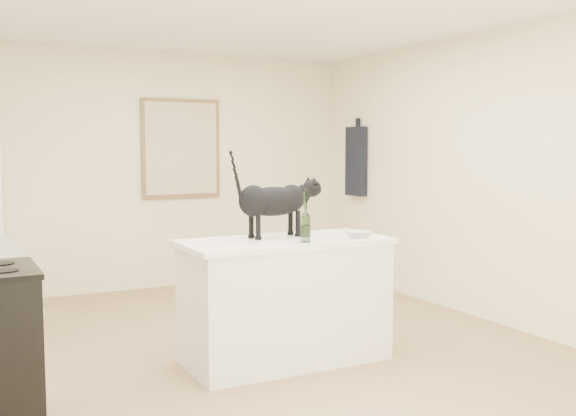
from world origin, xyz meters
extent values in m
plane|color=#91784D|center=(0.00, 0.00, 0.00)|extent=(5.50, 5.50, 0.00)
plane|color=white|center=(0.00, 0.00, 2.60)|extent=(5.50, 5.50, 0.00)
plane|color=beige|center=(0.00, 2.75, 1.30)|extent=(4.50, 0.00, 4.50)
plane|color=beige|center=(2.25, 0.00, 1.30)|extent=(0.00, 5.50, 5.50)
cube|color=white|center=(0.10, -0.20, 0.43)|extent=(1.44, 0.67, 0.86)
cube|color=white|center=(0.10, -0.20, 0.88)|extent=(1.50, 0.70, 0.04)
cube|color=brown|center=(0.30, 2.72, 1.55)|extent=(0.90, 0.03, 1.10)
cube|color=beige|center=(0.30, 2.70, 1.55)|extent=(0.82, 0.00, 1.02)
cube|color=black|center=(2.19, 2.05, 1.40)|extent=(0.08, 0.34, 0.80)
cylinder|color=#224E1F|center=(0.16, -0.40, 1.06)|extent=(0.09, 0.09, 0.33)
imported|color=white|center=(0.61, -0.39, 0.92)|extent=(0.26, 0.26, 0.05)
camera|label=1|loc=(-2.07, -4.41, 1.56)|focal=41.26mm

